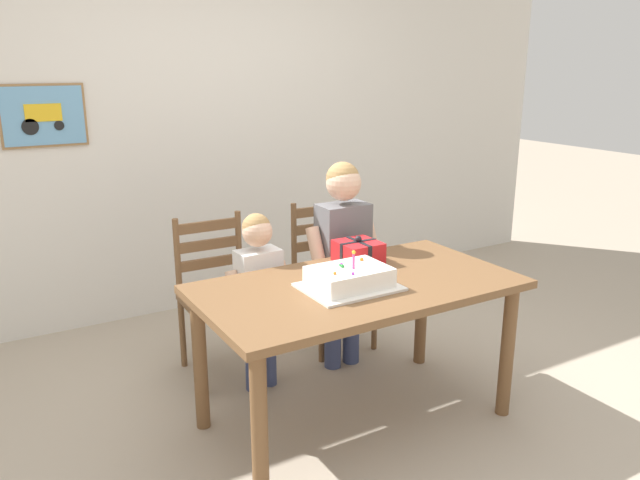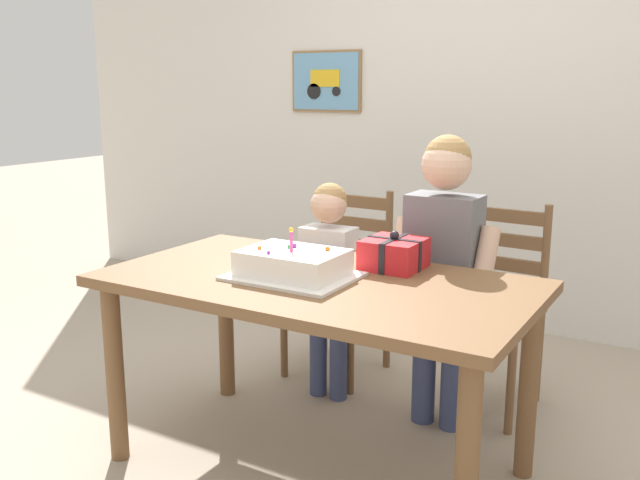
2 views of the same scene
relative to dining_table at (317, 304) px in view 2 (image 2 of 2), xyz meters
name	(u,v)px [view 2 (image 2 of 2)]	position (x,y,z in m)	size (l,w,h in m)	color
ground_plane	(317,465)	(0.00, 0.00, -0.65)	(20.00, 20.00, 0.00)	tan
back_wall	(490,108)	(0.00, 1.97, 0.65)	(6.40, 0.11, 2.60)	silver
dining_table	(317,304)	(0.00, 0.00, 0.00)	(1.56, 0.84, 0.75)	brown
birthday_cake	(293,265)	(-0.08, -0.04, 0.15)	(0.44, 0.34, 0.19)	white
gift_box_red_large	(394,254)	(0.18, 0.27, 0.16)	(0.22, 0.22, 0.15)	red
chair_left	(341,281)	(-0.38, 0.87, -0.18)	(0.43, 0.43, 0.92)	brown
chair_right	(490,305)	(0.38, 0.87, -0.18)	(0.44, 0.44, 0.92)	brown
child_older	(443,254)	(0.27, 0.55, 0.10)	(0.45, 0.25, 1.24)	#38426B
child_younger	(328,270)	(-0.27, 0.55, -0.04)	(0.37, 0.21, 1.01)	#38426B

